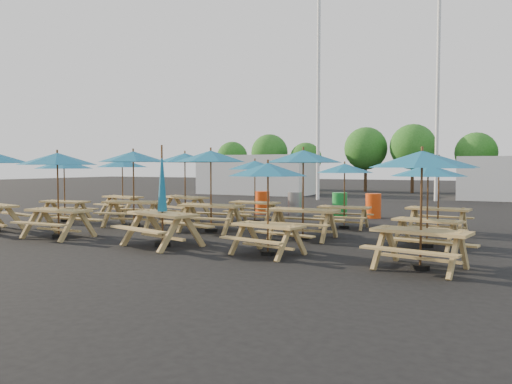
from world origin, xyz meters
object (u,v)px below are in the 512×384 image
at_px(picnic_unit_10, 303,162).
at_px(picnic_unit_12, 422,166).
at_px(picnic_unit_2, 122,167).
at_px(waste_bin_2, 340,204).
at_px(picnic_unit_8, 255,169).
at_px(waste_bin_3, 373,206).
at_px(picnic_unit_3, 57,164).
at_px(picnic_unit_4, 133,161).
at_px(picnic_unit_13, 428,175).
at_px(picnic_unit_5, 185,162).
at_px(picnic_unit_1, 64,168).
at_px(picnic_unit_6, 162,205).
at_px(waste_bin_1, 295,203).
at_px(picnic_unit_14, 439,167).
at_px(picnic_unit_7, 211,161).
at_px(picnic_unit_11, 345,172).
at_px(waste_bin_0, 262,203).
at_px(picnic_unit_9, 268,175).

relative_size(picnic_unit_10, picnic_unit_12, 1.02).
distance_m(picnic_unit_2, waste_bin_2, 9.06).
bearing_deg(picnic_unit_12, picnic_unit_8, 148.79).
height_order(picnic_unit_8, waste_bin_3, picnic_unit_8).
distance_m(picnic_unit_3, waste_bin_2, 10.91).
xyz_separation_m(picnic_unit_4, picnic_unit_13, (9.43, -0.17, -0.40)).
relative_size(picnic_unit_5, picnic_unit_8, 1.29).
distance_m(picnic_unit_1, picnic_unit_6, 7.25).
bearing_deg(waste_bin_1, picnic_unit_14, -29.28).
bearing_deg(picnic_unit_13, picnic_unit_5, 172.13).
relative_size(picnic_unit_7, picnic_unit_11, 1.19).
distance_m(picnic_unit_10, waste_bin_2, 6.76).
bearing_deg(waste_bin_2, picnic_unit_8, -120.52).
relative_size(picnic_unit_1, picnic_unit_8, 1.01).
bearing_deg(picnic_unit_14, picnic_unit_10, -132.37).
bearing_deg(picnic_unit_4, picnic_unit_11, 11.07).
bearing_deg(waste_bin_3, picnic_unit_14, -52.17).
bearing_deg(picnic_unit_7, picnic_unit_13, -3.03).
xyz_separation_m(picnic_unit_4, picnic_unit_14, (9.39, 2.65, -0.21)).
bearing_deg(picnic_unit_2, picnic_unit_3, -54.20).
height_order(picnic_unit_14, waste_bin_2, picnic_unit_14).
bearing_deg(picnic_unit_3, picnic_unit_10, 24.82).
relative_size(picnic_unit_2, waste_bin_0, 2.50).
bearing_deg(picnic_unit_8, waste_bin_2, 60.09).
height_order(picnic_unit_11, waste_bin_3, picnic_unit_11).
distance_m(picnic_unit_12, waste_bin_3, 9.89).
bearing_deg(picnic_unit_13, picnic_unit_14, 101.20).
xyz_separation_m(picnic_unit_1, picnic_unit_2, (0.14, 2.94, 0.04)).
xyz_separation_m(picnic_unit_2, picnic_unit_8, (6.18, -0.12, -0.07)).
bearing_deg(picnic_unit_1, picnic_unit_5, 38.52).
bearing_deg(waste_bin_0, picnic_unit_9, -63.85).
height_order(picnic_unit_2, picnic_unit_8, picnic_unit_2).
bearing_deg(picnic_unit_8, picnic_unit_2, 179.46).
distance_m(picnic_unit_4, picnic_unit_5, 2.89).
relative_size(picnic_unit_3, picnic_unit_4, 0.91).
bearing_deg(waste_bin_0, picnic_unit_13, -39.14).
bearing_deg(picnic_unit_1, picnic_unit_9, -20.53).
distance_m(picnic_unit_2, picnic_unit_4, 4.18).
relative_size(picnic_unit_7, picnic_unit_9, 1.13).
bearing_deg(picnic_unit_12, waste_bin_1, 135.29).
bearing_deg(picnic_unit_3, waste_bin_0, 76.83).
bearing_deg(waste_bin_1, picnic_unit_6, -90.16).
bearing_deg(waste_bin_2, picnic_unit_6, -101.19).
height_order(picnic_unit_13, picnic_unit_14, picnic_unit_14).
height_order(picnic_unit_2, picnic_unit_10, picnic_unit_10).
relative_size(picnic_unit_13, waste_bin_2, 2.25).
relative_size(picnic_unit_10, waste_bin_2, 2.60).
relative_size(picnic_unit_8, picnic_unit_14, 0.97).
relative_size(picnic_unit_1, picnic_unit_6, 0.89).
bearing_deg(picnic_unit_2, picnic_unit_12, -15.14).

